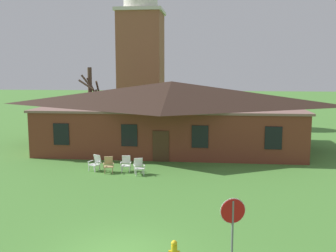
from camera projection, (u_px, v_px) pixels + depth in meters
The scene contains 8 objects.
brick_building at pixel (172, 114), 30.85m from camera, with size 19.78×10.40×5.24m.
dome_tower at pixel (141, 49), 44.32m from camera, with size 5.18×5.18×18.49m.
stop_sign at pixel (233, 219), 11.92m from camera, with size 0.78×0.26×2.31m.
lawn_chair_by_porch at pixel (96, 162), 23.97m from camera, with size 0.80×0.84×0.96m.
lawn_chair_near_door at pixel (109, 164), 23.52m from camera, with size 0.73×0.78×0.96m.
lawn_chair_left_end at pixel (126, 163), 23.76m from camera, with size 0.69×0.72×0.96m.
lawn_chair_middle at pixel (139, 166), 23.08m from camera, with size 0.77×0.82×0.96m.
bare_tree_beside_building at pixel (91, 101), 33.77m from camera, with size 1.67×1.68×6.34m.
Camera 1 is at (2.93, -12.01, 6.20)m, focal length 41.72 mm.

